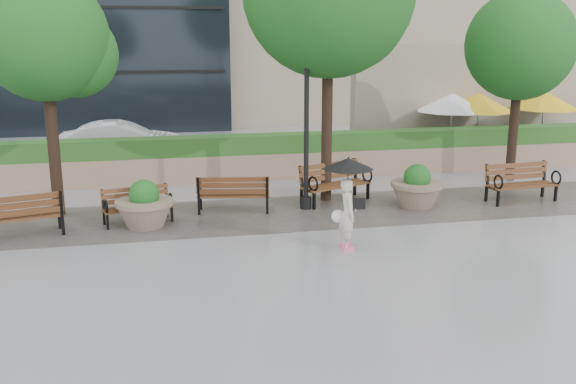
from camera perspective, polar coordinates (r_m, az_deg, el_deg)
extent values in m
plane|color=gray|center=(12.93, -0.16, -5.57)|extent=(100.00, 100.00, 0.00)
cube|color=#383330|center=(15.74, -2.39, -1.99)|extent=(28.00, 3.20, 0.01)
cube|color=#977961|center=(19.50, -4.36, 2.28)|extent=(24.00, 0.80, 0.80)
cube|color=#1D531B|center=(19.37, -4.39, 4.24)|extent=(24.00, 0.75, 0.55)
cube|color=tan|center=(25.10, 16.83, 8.03)|extent=(10.00, 0.60, 4.00)
cube|color=#1D531B|center=(23.16, 18.05, 3.61)|extent=(8.00, 0.50, 0.90)
cube|color=black|center=(23.47, -5.65, 3.25)|extent=(40.00, 7.00, 0.00)
cube|color=brown|center=(15.04, -22.92, -2.08)|extent=(1.95, 1.03, 0.05)
cube|color=brown|center=(14.68, -22.94, -1.15)|extent=(1.83, 0.62, 0.44)
cube|color=black|center=(15.06, -22.83, -2.91)|extent=(1.98, 1.13, 0.48)
torus|color=black|center=(15.25, -19.76, -0.85)|extent=(0.15, 0.38, 0.38)
cube|color=brown|center=(15.26, -13.19, -1.39)|extent=(1.64, 0.83, 0.04)
cube|color=brown|center=(15.43, -13.44, -0.20)|extent=(1.55, 0.48, 0.37)
cube|color=black|center=(15.34, -13.17, -2.02)|extent=(1.66, 0.91, 0.40)
torus|color=black|center=(14.94, -15.85, -1.26)|extent=(0.12, 0.32, 0.32)
torus|color=black|center=(15.24, -10.38, -0.65)|extent=(0.12, 0.32, 0.32)
cube|color=brown|center=(15.92, -4.87, -0.26)|extent=(1.83, 0.81, 0.05)
cube|color=brown|center=(15.58, -4.94, 0.58)|extent=(1.76, 0.41, 0.41)
cube|color=black|center=(15.94, -4.86, -1.00)|extent=(1.84, 0.91, 0.45)
torus|color=black|center=(16.03, -1.88, 0.53)|extent=(0.11, 0.37, 0.36)
torus|color=black|center=(16.11, -7.82, 0.47)|extent=(0.11, 0.37, 0.36)
cube|color=brown|center=(16.78, 4.31, 0.62)|extent=(1.99, 1.29, 0.05)
cube|color=brown|center=(16.93, 3.69, 1.89)|extent=(1.81, 0.88, 0.45)
cube|color=black|center=(16.85, 4.23, -0.10)|extent=(2.03, 1.38, 0.49)
torus|color=black|center=(16.04, 2.26, 0.73)|extent=(0.20, 0.38, 0.39)
torus|color=black|center=(17.17, 7.06, 1.51)|extent=(0.20, 0.38, 0.39)
cube|color=brown|center=(17.86, 20.12, 0.57)|extent=(1.91, 0.73, 0.05)
cube|color=brown|center=(18.02, 19.66, 1.77)|extent=(1.87, 0.30, 0.44)
cube|color=black|center=(17.93, 20.01, -0.09)|extent=(1.92, 0.83, 0.48)
torus|color=black|center=(17.16, 18.20, 0.84)|extent=(0.09, 0.39, 0.38)
torus|color=black|center=(18.22, 22.73, 1.19)|extent=(0.09, 0.39, 0.38)
cylinder|color=#7F6B56|center=(14.93, -12.65, -0.90)|extent=(1.32, 1.32, 0.11)
sphere|color=#154714|center=(14.89, -12.68, -0.22)|extent=(0.68, 0.68, 0.68)
cylinder|color=#7F6B56|center=(16.61, 11.38, 0.67)|extent=(1.33, 1.33, 0.11)
sphere|color=#154714|center=(16.57, 11.41, 1.28)|extent=(0.68, 0.68, 0.68)
cylinder|color=black|center=(15.84, 1.64, 5.22)|extent=(0.12, 0.12, 3.85)
cylinder|color=black|center=(16.20, 1.60, -0.99)|extent=(0.28, 0.28, 0.30)
sphere|color=black|center=(15.67, 1.69, 12.38)|extent=(0.24, 0.24, 0.24)
cylinder|color=black|center=(16.27, -20.20, 4.79)|extent=(0.28, 0.28, 3.95)
sphere|color=#154714|center=(16.10, -20.88, 12.74)|extent=(2.94, 2.94, 2.94)
sphere|color=#154714|center=(16.33, -18.49, 11.54)|extent=(2.06, 2.06, 2.06)
cylinder|color=black|center=(16.67, 3.50, 7.64)|extent=(0.28, 0.28, 5.00)
sphere|color=#154714|center=(17.04, 5.37, 15.69)|extent=(3.03, 3.03, 3.03)
cylinder|color=black|center=(20.33, 19.47, 6.18)|extent=(0.28, 0.28, 3.72)
sphere|color=#154714|center=(20.18, 19.97, 12.16)|extent=(3.17, 3.17, 3.17)
sphere|color=#154714|center=(20.76, 20.88, 11.08)|extent=(2.22, 2.22, 2.22)
cylinder|color=black|center=(23.31, 14.13, 2.94)|extent=(0.40, 0.40, 0.10)
cylinder|color=#99999E|center=(23.14, 14.28, 5.49)|extent=(0.06, 0.06, 2.20)
cone|color=white|center=(23.04, 14.41, 7.70)|extent=(2.50, 2.50, 0.60)
cylinder|color=black|center=(23.58, 16.30, 2.92)|extent=(0.40, 0.40, 0.10)
cylinder|color=#99999E|center=(23.42, 16.47, 5.44)|extent=(0.06, 0.06, 2.20)
cone|color=gold|center=(23.31, 16.62, 7.63)|extent=(2.50, 2.50, 0.60)
cylinder|color=black|center=(25.12, 21.45, 3.16)|extent=(0.40, 0.40, 0.10)
cylinder|color=#99999E|center=(24.97, 21.67, 5.53)|extent=(0.06, 0.06, 2.20)
cone|color=gold|center=(24.87, 21.85, 7.58)|extent=(2.50, 2.50, 0.60)
imported|color=silver|center=(22.89, -14.55, 4.35)|extent=(4.27, 1.68, 1.38)
imported|color=beige|center=(13.07, 5.33, -1.78)|extent=(0.43, 0.60, 1.59)
cube|color=#F2598C|center=(13.40, 5.14, -4.74)|extent=(0.11, 0.22, 0.08)
cube|color=#F2598C|center=(13.16, 5.40, -5.10)|extent=(0.11, 0.22, 0.08)
cube|color=black|center=(13.13, 6.23, -1.06)|extent=(0.12, 0.30, 0.22)
sphere|color=white|center=(13.28, 4.47, -2.17)|extent=(0.28, 0.28, 0.28)
cylinder|color=black|center=(12.97, 5.34, 0.81)|extent=(0.02, 0.02, 0.84)
cone|color=black|center=(12.88, 5.38, 2.53)|extent=(1.03, 1.03, 0.22)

